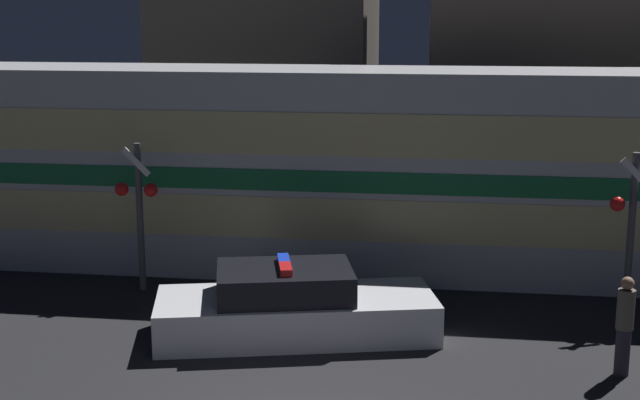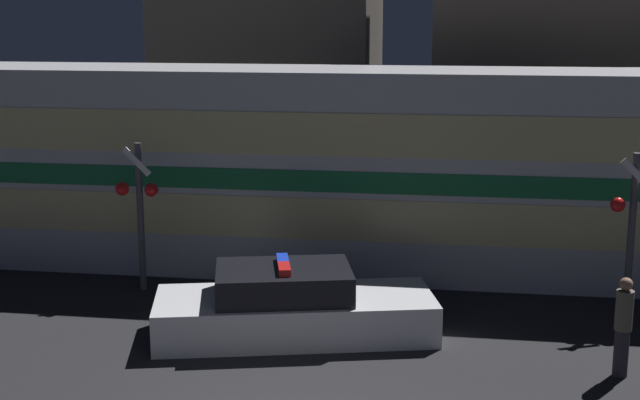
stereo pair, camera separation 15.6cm
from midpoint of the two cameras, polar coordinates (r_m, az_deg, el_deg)
The scene contains 7 objects.
train at distance 19.35m, azimuth 1.01°, elevation 1.97°, with size 22.31×2.88×4.35m.
police_car at distance 15.57m, azimuth -2.00°, elevation -6.92°, with size 5.11×2.92×1.35m.
pedestrian at distance 14.58m, azimuth 18.61°, elevation -7.60°, with size 0.27×0.27×1.59m.
crossing_signal_near at distance 17.07m, azimuth 19.12°, elevation -1.29°, with size 0.87×0.35×3.07m.
crossing_signal_far at distance 18.03m, azimuth -11.79°, elevation -0.29°, with size 0.87×0.35×3.01m.
building_left at distance 27.32m, azimuth -3.38°, elevation 9.33°, with size 6.17×5.44×8.54m.
building_center at distance 25.92m, azimuth 14.23°, elevation 10.37°, with size 6.45×4.20×9.92m.
Camera 1 is at (1.80, -10.23, 5.56)m, focal length 50.00 mm.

